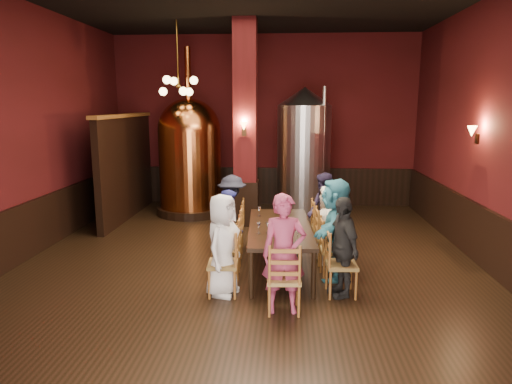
# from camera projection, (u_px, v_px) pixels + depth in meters

# --- Properties ---
(room) EXTENTS (10.00, 10.02, 4.50)m
(room) POSITION_uv_depth(u_px,v_px,m) (248.00, 133.00, 7.31)
(room) COLOR black
(room) RESTS_ON ground
(wainscot_right) EXTENTS (0.08, 9.90, 1.00)m
(wainscot_right) POSITION_uv_depth(u_px,v_px,m) (492.00, 243.00, 7.38)
(wainscot_right) COLOR black
(wainscot_right) RESTS_ON ground
(wainscot_back) EXTENTS (7.90, 0.08, 1.00)m
(wainscot_back) POSITION_uv_depth(u_px,v_px,m) (264.00, 186.00, 12.50)
(wainscot_back) COLOR black
(wainscot_back) RESTS_ON ground
(wainscot_left) EXTENTS (0.08, 9.90, 1.00)m
(wainscot_left) POSITION_uv_depth(u_px,v_px,m) (21.00, 233.00, 7.91)
(wainscot_left) COLOR black
(wainscot_left) RESTS_ON ground
(column) EXTENTS (0.58, 0.58, 4.50)m
(column) POSITION_uv_depth(u_px,v_px,m) (245.00, 125.00, 10.07)
(column) COLOR #4D1013
(column) RESTS_ON ground
(partition) EXTENTS (0.22, 3.50, 2.40)m
(partition) POSITION_uv_depth(u_px,v_px,m) (126.00, 168.00, 10.86)
(partition) COLOR black
(partition) RESTS_ON ground
(pendant_cluster) EXTENTS (0.90, 0.90, 1.70)m
(pendant_cluster) POSITION_uv_depth(u_px,v_px,m) (178.00, 86.00, 10.11)
(pendant_cluster) COLOR #A57226
(pendant_cluster) RESTS_ON room
(sconce_wall) EXTENTS (0.20, 0.20, 0.36)m
(sconce_wall) POSITION_uv_depth(u_px,v_px,m) (478.00, 134.00, 7.84)
(sconce_wall) COLOR black
(sconce_wall) RESTS_ON room
(sconce_column) EXTENTS (0.20, 0.20, 0.36)m
(sconce_column) POSITION_uv_depth(u_px,v_px,m) (244.00, 128.00, 9.79)
(sconce_column) COLOR black
(sconce_column) RESTS_ON column
(dining_table) EXTENTS (1.13, 2.45, 0.75)m
(dining_table) POSITION_uv_depth(u_px,v_px,m) (280.00, 230.00, 7.46)
(dining_table) COLOR black
(dining_table) RESTS_ON ground
(chair_0) EXTENTS (0.48, 0.48, 0.92)m
(chair_0) POSITION_uv_depth(u_px,v_px,m) (223.00, 264.00, 6.54)
(chair_0) COLOR #975426
(chair_0) RESTS_ON ground
(person_0) EXTENTS (0.66, 0.83, 1.48)m
(person_0) POSITION_uv_depth(u_px,v_px,m) (223.00, 245.00, 6.49)
(person_0) COLOR white
(person_0) RESTS_ON ground
(chair_1) EXTENTS (0.48, 0.48, 0.92)m
(chair_1) POSITION_uv_depth(u_px,v_px,m) (227.00, 249.00, 7.20)
(chair_1) COLOR #975426
(chair_1) RESTS_ON ground
(person_1) EXTENTS (0.42, 0.54, 1.33)m
(person_1) POSITION_uv_depth(u_px,v_px,m) (226.00, 237.00, 7.16)
(person_1) COLOR red
(person_1) RESTS_ON ground
(chair_2) EXTENTS (0.48, 0.48, 0.92)m
(chair_2) POSITION_uv_depth(u_px,v_px,m) (230.00, 237.00, 7.84)
(chair_2) COLOR #975426
(chair_2) RESTS_ON ground
(person_2) EXTENTS (0.32, 0.63, 1.29)m
(person_2) POSITION_uv_depth(u_px,v_px,m) (229.00, 227.00, 7.81)
(person_2) COLOR navy
(person_2) RESTS_ON ground
(chair_3) EXTENTS (0.48, 0.48, 0.92)m
(chair_3) POSITION_uv_depth(u_px,v_px,m) (232.00, 227.00, 8.50)
(chair_3) COLOR #975426
(chair_3) RESTS_ON ground
(person_3) EXTENTS (0.60, 0.96, 1.43)m
(person_3) POSITION_uv_depth(u_px,v_px,m) (232.00, 213.00, 8.45)
(person_3) COLOR black
(person_3) RESTS_ON ground
(chair_4) EXTENTS (0.48, 0.48, 0.92)m
(chair_4) POSITION_uv_depth(u_px,v_px,m) (342.00, 264.00, 6.51)
(chair_4) COLOR #975426
(chair_4) RESTS_ON ground
(person_4) EXTENTS (0.61, 0.92, 1.45)m
(person_4) POSITION_uv_depth(u_px,v_px,m) (342.00, 247.00, 6.46)
(person_4) COLOR black
(person_4) RESTS_ON ground
(chair_5) EXTENTS (0.48, 0.48, 0.92)m
(chair_5) POSITION_uv_depth(u_px,v_px,m) (334.00, 249.00, 7.17)
(chair_5) COLOR #975426
(chair_5) RESTS_ON ground
(person_5) EXTENTS (0.76, 1.54, 1.60)m
(person_5) POSITION_uv_depth(u_px,v_px,m) (335.00, 229.00, 7.11)
(person_5) COLOR teal
(person_5) RESTS_ON ground
(chair_6) EXTENTS (0.48, 0.48, 0.92)m
(chair_6) POSITION_uv_depth(u_px,v_px,m) (328.00, 237.00, 7.82)
(chair_6) COLOR #975426
(chair_6) RESTS_ON ground
(person_6) EXTENTS (0.49, 0.70, 1.36)m
(person_6) POSITION_uv_depth(u_px,v_px,m) (329.00, 225.00, 7.78)
(person_6) COLOR beige
(person_6) RESTS_ON ground
(chair_7) EXTENTS (0.48, 0.48, 0.92)m
(chair_7) POSITION_uv_depth(u_px,v_px,m) (323.00, 227.00, 8.48)
(chair_7) COLOR #975426
(chair_7) RESTS_ON ground
(person_7) EXTENTS (0.58, 0.79, 1.48)m
(person_7) POSITION_uv_depth(u_px,v_px,m) (324.00, 212.00, 8.42)
(person_7) COLOR #1E172F
(person_7) RESTS_ON ground
(chair_8) EXTENTS (0.48, 0.48, 0.92)m
(chair_8) POSITION_uv_depth(u_px,v_px,m) (284.00, 278.00, 5.99)
(chair_8) COLOR #975426
(chair_8) RESTS_ON ground
(person_8) EXTENTS (0.61, 0.43, 1.59)m
(person_8) POSITION_uv_depth(u_px,v_px,m) (284.00, 254.00, 5.92)
(person_8) COLOR #9A3355
(person_8) RESTS_ON ground
(copper_kettle) EXTENTS (2.00, 2.00, 4.03)m
(copper_kettle) POSITION_uv_depth(u_px,v_px,m) (190.00, 155.00, 11.21)
(copper_kettle) COLOR black
(copper_kettle) RESTS_ON ground
(steel_vessel) EXTENTS (1.41, 1.41, 3.10)m
(steel_vessel) POSITION_uv_depth(u_px,v_px,m) (304.00, 153.00, 11.03)
(steel_vessel) COLOR #B2B2B7
(steel_vessel) RESTS_ON ground
(rose_vase) EXTENTS (0.23, 0.23, 0.38)m
(rose_vase) POSITION_uv_depth(u_px,v_px,m) (283.00, 202.00, 8.11)
(rose_vase) COLOR white
(rose_vase) RESTS_ON dining_table
(wine_glass_0) EXTENTS (0.07, 0.07, 0.17)m
(wine_glass_0) POSITION_uv_depth(u_px,v_px,m) (292.00, 238.00, 6.51)
(wine_glass_0) COLOR white
(wine_glass_0) RESTS_ON dining_table
(wine_glass_1) EXTENTS (0.07, 0.07, 0.17)m
(wine_glass_1) POSITION_uv_depth(u_px,v_px,m) (289.00, 232.00, 6.82)
(wine_glass_1) COLOR white
(wine_glass_1) RESTS_ON dining_table
(wine_glass_2) EXTENTS (0.07, 0.07, 0.17)m
(wine_glass_2) POSITION_uv_depth(u_px,v_px,m) (297.00, 235.00, 6.64)
(wine_glass_2) COLOR white
(wine_glass_2) RESTS_ON dining_table
(wine_glass_3) EXTENTS (0.07, 0.07, 0.17)m
(wine_glass_3) POSITION_uv_depth(u_px,v_px,m) (259.00, 228.00, 7.00)
(wine_glass_3) COLOR white
(wine_glass_3) RESTS_ON dining_table
(wine_glass_4) EXTENTS (0.07, 0.07, 0.17)m
(wine_glass_4) POSITION_uv_depth(u_px,v_px,m) (259.00, 212.00, 8.08)
(wine_glass_4) COLOR white
(wine_glass_4) RESTS_ON dining_table
(wine_glass_5) EXTENTS (0.07, 0.07, 0.17)m
(wine_glass_5) POSITION_uv_depth(u_px,v_px,m) (268.00, 228.00, 7.02)
(wine_glass_5) COLOR white
(wine_glass_5) RESTS_ON dining_table
(wine_glass_6) EXTENTS (0.07, 0.07, 0.17)m
(wine_glass_6) POSITION_uv_depth(u_px,v_px,m) (285.00, 213.00, 7.98)
(wine_glass_6) COLOR white
(wine_glass_6) RESTS_ON dining_table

